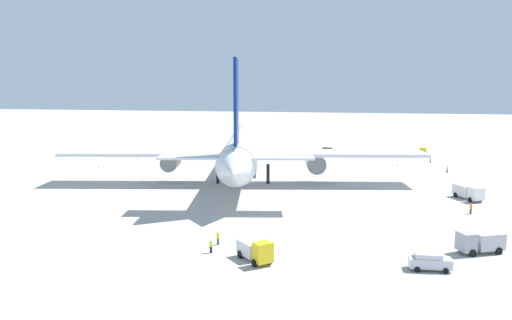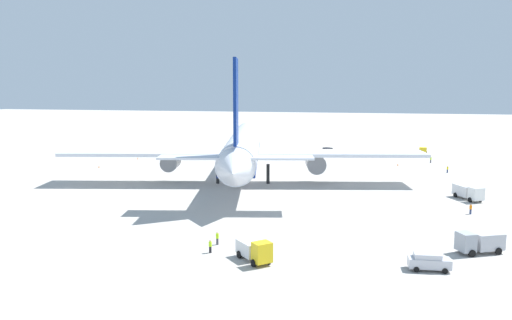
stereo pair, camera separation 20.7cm
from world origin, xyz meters
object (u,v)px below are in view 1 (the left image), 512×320
Objects in this scene: ground_worker_0 at (471,209)px; traffic_cone_2 at (398,165)px; airliner at (243,148)px; service_truck_5 at (323,152)px; service_truck_3 at (480,241)px; traffic_cone_3 at (137,158)px; traffic_cone_0 at (172,156)px; service_truck_0 at (423,150)px; baggage_cart_0 at (174,152)px; ground_worker_1 at (211,246)px; ground_worker_2 at (365,154)px; ground_worker_4 at (430,160)px; service_van at (430,261)px; ground_worker_5 at (447,169)px; traffic_cone_1 at (99,167)px; service_truck_2 at (255,250)px; service_truck_1 at (468,192)px; ground_worker_3 at (218,238)px.

traffic_cone_2 is (50.45, 8.74, -0.58)m from ground_worker_0.
airliner is 12.36× the size of service_truck_5.
service_truck_3 is 102.98m from traffic_cone_3.
traffic_cone_0 is at bearing 54.12° from ground_worker_0.
baggage_cart_0 is at bearing 100.74° from service_truck_0.
ground_worker_1 is at bearing 176.32° from service_truck_5.
ground_worker_1 is 0.98× the size of ground_worker_2.
ground_worker_0 is 0.96× the size of ground_worker_4.
baggage_cart_0 is 6.40× the size of traffic_cone_2.
service_van is 8.66× the size of traffic_cone_0.
service_truck_5 is 11.32× the size of traffic_cone_0.
service_truck_5 is at bearing 76.41° from ground_worker_4.
ground_worker_5 is 3.08× the size of traffic_cone_3.
ground_worker_0 reaches higher than traffic_cone_0.
ground_worker_2 reaches higher than traffic_cone_3.
service_truck_0 is 12.29× the size of traffic_cone_1.
ground_worker_2 is (93.57, 7.65, -0.17)m from service_van.
service_truck_2 reaches higher than ground_worker_1.
service_truck_2 is 9.93× the size of traffic_cone_3.
traffic_cone_3 is (67.19, 78.03, -1.21)m from service_truck_3.
ground_worker_4 is at bearing -6.54° from service_van.
ground_worker_2 reaches higher than ground_worker_0.
service_truck_3 is 3.64× the size of ground_worker_5.
service_truck_2 is at bearing 161.12° from ground_worker_4.
service_truck_0 reaches higher than ground_worker_1.
service_truck_2 reaches higher than service_truck_5.
traffic_cone_0 is (41.05, 74.13, -1.19)m from service_truck_1.
traffic_cone_1 is (51.12, 81.11, -1.21)m from service_truck_3.
ground_worker_1 reaches higher than baggage_cart_0.
service_truck_2 reaches higher than ground_worker_2.
ground_worker_3 is (-3.79, 32.94, -0.60)m from service_truck_3.
service_truck_5 is 92.51m from ground_worker_1.
service_truck_5 is at bearing -57.87° from traffic_cone_1.
service_truck_0 is 94.63m from service_truck_3.
traffic_cone_1 is at bearing 152.84° from traffic_cone_0.
service_truck_5 is at bearing -3.68° from ground_worker_1.
service_truck_3 is at bearing 175.40° from ground_worker_5.
service_van reaches higher than ground_worker_1.
airliner reaches higher than baggage_cart_0.
ground_worker_0 is (29.55, -29.48, -0.53)m from service_truck_2.
service_truck_5 reaches higher than ground_worker_3.
service_truck_3 is 1.75× the size of baggage_cart_0.
airliner is 12.49× the size of service_truck_3.
ground_worker_5 is (70.94, -31.77, -0.53)m from service_truck_2.
ground_worker_1 is at bearing 102.29° from service_truck_3.
service_van is at bearing 170.33° from ground_worker_5.
service_truck_5 is 3.67× the size of ground_worker_2.
service_truck_0 is 4.00× the size of ground_worker_5.
service_truck_1 is 12.67× the size of traffic_cone_1.
service_van is 103.24m from traffic_cone_3.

